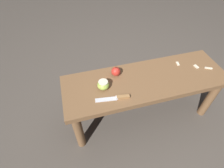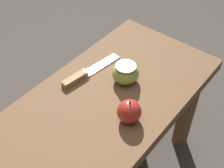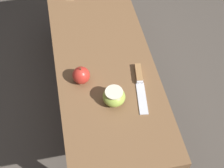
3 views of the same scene
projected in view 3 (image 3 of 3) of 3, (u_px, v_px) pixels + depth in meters
name	position (u px, v px, depth m)	size (l,w,h in m)	color
ground_plane	(102.00, 99.00, 1.73)	(8.00, 8.00, 0.00)	#4C443D
wooden_bench	(100.00, 53.00, 1.43)	(1.24, 0.40, 0.46)	brown
knife	(140.00, 81.00, 1.22)	(0.23, 0.06, 0.02)	silver
apple_whole	(81.00, 75.00, 1.20)	(0.07, 0.07, 0.08)	red
apple_cut	(115.00, 96.00, 1.15)	(0.08, 0.08, 0.06)	#9EB747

